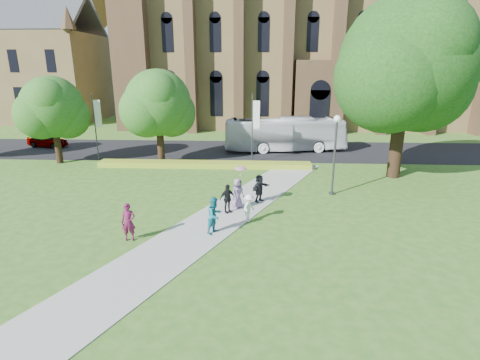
# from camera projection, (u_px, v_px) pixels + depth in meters

# --- Properties ---
(ground) EXTENTS (160.00, 160.00, 0.00)m
(ground) POSITION_uv_depth(u_px,v_px,m) (207.00, 233.00, 19.08)
(ground) COLOR #2F631D
(ground) RESTS_ON ground
(road) EXTENTS (160.00, 10.00, 0.02)m
(road) POSITION_uv_depth(u_px,v_px,m) (233.00, 150.00, 38.20)
(road) COLOR black
(road) RESTS_ON ground
(footpath) EXTENTS (15.58, 28.54, 0.04)m
(footpath) POSITION_uv_depth(u_px,v_px,m) (209.00, 225.00, 20.03)
(footpath) COLOR #B2B2A8
(footpath) RESTS_ON ground
(flower_hedge) EXTENTS (18.00, 1.40, 0.45)m
(flower_hedge) POSITION_uv_depth(u_px,v_px,m) (204.00, 164.00, 31.73)
(flower_hedge) COLOR gold
(flower_hedge) RESTS_ON ground
(cathedral) EXTENTS (52.60, 18.25, 28.00)m
(cathedral) POSITION_uv_depth(u_px,v_px,m) (313.00, 32.00, 52.85)
(cathedral) COLOR brown
(cathedral) RESTS_ON ground
(building_west) EXTENTS (22.00, 14.00, 18.30)m
(building_west) POSITION_uv_depth(u_px,v_px,m) (25.00, 60.00, 58.25)
(building_west) COLOR brown
(building_west) RESTS_ON ground
(streetlamp) EXTENTS (0.44, 0.44, 5.24)m
(streetlamp) POSITION_uv_depth(u_px,v_px,m) (335.00, 146.00, 23.98)
(streetlamp) COLOR #38383D
(streetlamp) RESTS_ON ground
(large_tree) EXTENTS (9.60, 9.60, 13.20)m
(large_tree) POSITION_uv_depth(u_px,v_px,m) (406.00, 64.00, 26.56)
(large_tree) COLOR #332114
(large_tree) RESTS_ON ground
(street_tree_0) EXTENTS (5.20, 5.20, 7.50)m
(street_tree_0) POSITION_uv_depth(u_px,v_px,m) (52.00, 107.00, 31.79)
(street_tree_0) COLOR #332114
(street_tree_0) RESTS_ON ground
(street_tree_1) EXTENTS (5.60, 5.60, 8.05)m
(street_tree_1) POSITION_uv_depth(u_px,v_px,m) (158.00, 103.00, 31.73)
(street_tree_1) COLOR #332114
(street_tree_1) RESTS_ON ground
(banner_pole_0) EXTENTS (0.70, 0.10, 6.00)m
(banner_pole_0) POSITION_uv_depth(u_px,v_px,m) (254.00, 124.00, 32.54)
(banner_pole_0) COLOR #38383D
(banner_pole_0) RESTS_ON ground
(banner_pole_1) EXTENTS (0.70, 0.10, 6.00)m
(banner_pole_1) POSITION_uv_depth(u_px,v_px,m) (96.00, 123.00, 33.22)
(banner_pole_1) COLOR #38383D
(banner_pole_1) RESTS_ON ground
(tour_coach) EXTENTS (12.38, 4.46, 3.37)m
(tour_coach) POSITION_uv_depth(u_px,v_px,m) (285.00, 134.00, 37.50)
(tour_coach) COLOR white
(tour_coach) RESTS_ON road
(car_0) EXTENTS (4.49, 2.59, 1.44)m
(car_0) POSITION_uv_depth(u_px,v_px,m) (47.00, 140.00, 39.60)
(car_0) COLOR gray
(car_0) RESTS_ON road
(pedestrian_0) EXTENTS (0.72, 0.52, 1.86)m
(pedestrian_0) POSITION_uv_depth(u_px,v_px,m) (128.00, 222.00, 18.01)
(pedestrian_0) COLOR #591436
(pedestrian_0) RESTS_ON footpath
(pedestrian_1) EXTENTS (1.12, 1.17, 1.91)m
(pedestrian_1) POSITION_uv_depth(u_px,v_px,m) (215.00, 215.00, 18.77)
(pedestrian_1) COLOR #1B7187
(pedestrian_1) RESTS_ON footpath
(pedestrian_2) EXTENTS (0.94, 1.13, 1.53)m
(pedestrian_2) POSITION_uv_depth(u_px,v_px,m) (249.00, 208.00, 20.27)
(pedestrian_2) COLOR white
(pedestrian_2) RESTS_ON footpath
(pedestrian_3) EXTENTS (1.05, 0.92, 1.70)m
(pedestrian_3) POSITION_uv_depth(u_px,v_px,m) (227.00, 199.00, 21.47)
(pedestrian_3) COLOR black
(pedestrian_3) RESTS_ON footpath
(pedestrian_4) EXTENTS (1.02, 1.03, 1.80)m
(pedestrian_4) POSITION_uv_depth(u_px,v_px,m) (238.00, 193.00, 22.25)
(pedestrian_4) COLOR gray
(pedestrian_4) RESTS_ON footpath
(pedestrian_5) EXTENTS (1.39, 1.58, 1.73)m
(pedestrian_5) POSITION_uv_depth(u_px,v_px,m) (259.00, 188.00, 23.24)
(pedestrian_5) COLOR #24232A
(pedestrian_5) RESTS_ON footpath
(parasol) EXTENTS (0.96, 0.96, 0.65)m
(parasol) POSITION_uv_depth(u_px,v_px,m) (241.00, 173.00, 21.98)
(parasol) COLOR #DE9DBA
(parasol) RESTS_ON pedestrian_4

